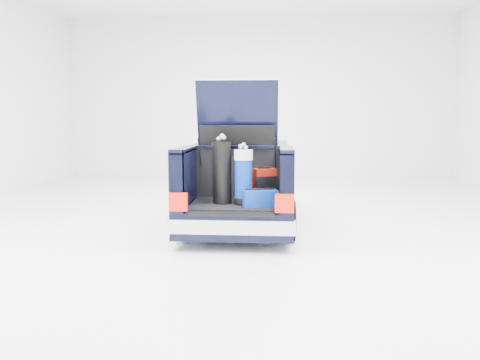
# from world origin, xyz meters

# --- Properties ---
(ground) EXTENTS (14.00, 14.00, 0.00)m
(ground) POSITION_xyz_m (0.00, 0.00, 0.00)
(ground) COLOR white
(ground) RESTS_ON ground
(car) EXTENTS (1.87, 4.65, 2.47)m
(car) POSITION_xyz_m (-0.00, 0.11, 0.67)
(car) COLOR black
(car) RESTS_ON ground
(red_suitcase) EXTENTS (0.38, 0.32, 0.54)m
(red_suitcase) POSITION_xyz_m (0.44, -1.29, 0.85)
(red_suitcase) COLOR #760F03
(red_suitcase) RESTS_ON car
(black_golf_bag) EXTENTS (0.35, 0.39, 1.04)m
(black_golf_bag) POSITION_xyz_m (-0.19, -1.53, 1.07)
(black_golf_bag) COLOR black
(black_golf_bag) RESTS_ON car
(blue_golf_bag) EXTENTS (0.33, 0.33, 0.92)m
(blue_golf_bag) POSITION_xyz_m (0.13, -1.59, 1.02)
(blue_golf_bag) COLOR black
(blue_golf_bag) RESTS_ON car
(blue_duffel) EXTENTS (0.56, 0.43, 0.26)m
(blue_duffel) POSITION_xyz_m (0.38, -1.71, 0.72)
(blue_duffel) COLOR navy
(blue_duffel) RESTS_ON car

